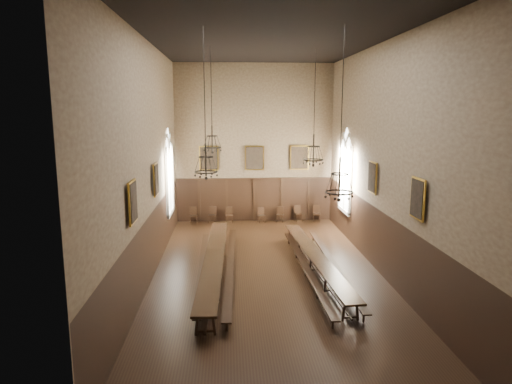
{
  "coord_description": "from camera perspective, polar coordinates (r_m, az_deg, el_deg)",
  "views": [
    {
      "loc": [
        -1.51,
        -17.09,
        6.43
      ],
      "look_at": [
        -0.36,
        1.5,
        3.06
      ],
      "focal_mm": 32.0,
      "sensor_mm": 36.0,
      "label": 1
    }
  ],
  "objects": [
    {
      "name": "window_left",
      "position": [
        22.98,
        -10.81,
        2.51
      ],
      "size": [
        0.2,
        2.2,
        4.6
      ],
      "primitive_type": null,
      "color": "white",
      "rests_on": "wall_left"
    },
    {
      "name": "portrait_back_1",
      "position": [
        26.16,
        -0.2,
        4.27
      ],
      "size": [
        1.1,
        0.12,
        1.4
      ],
      "color": "#A87E28",
      "rests_on": "wall_back"
    },
    {
      "name": "bench_left_inner",
      "position": [
        18.28,
        -3.21,
        -9.37
      ],
      "size": [
        0.61,
        10.21,
        0.46
      ],
      "rotation": [
        0.0,
        0.0,
        -0.03
      ],
      "color": "black",
      "rests_on": "floor"
    },
    {
      "name": "chair_7",
      "position": [
        26.82,
        7.58,
        -3.07
      ],
      "size": [
        0.48,
        0.48,
        0.95
      ],
      "rotation": [
        0.0,
        0.0,
        -0.16
      ],
      "color": "black",
      "rests_on": "floor"
    },
    {
      "name": "portrait_back_2",
      "position": [
        26.44,
        5.45,
        4.29
      ],
      "size": [
        1.1,
        0.12,
        1.4
      ],
      "color": "#A87E28",
      "rests_on": "wall_back"
    },
    {
      "name": "window_right",
      "position": [
        23.55,
        11.12,
        2.68
      ],
      "size": [
        0.2,
        2.2,
        4.6
      ],
      "primitive_type": null,
      "color": "white",
      "rests_on": "wall_right"
    },
    {
      "name": "bench_left_outer",
      "position": [
        18.19,
        -6.72,
        -9.62
      ],
      "size": [
        0.44,
        9.25,
        0.42
      ],
      "rotation": [
        0.0,
        0.0,
        0.02
      ],
      "color": "black",
      "rests_on": "floor"
    },
    {
      "name": "wainscot_panelling",
      "position": [
        17.92,
        1.46,
        -6.54
      ],
      "size": [
        9.0,
        18.0,
        2.5
      ],
      "primitive_type": null,
      "color": "black",
      "rests_on": "floor"
    },
    {
      "name": "chair_2",
      "position": [
        26.36,
        -3.34,
        -3.27
      ],
      "size": [
        0.44,
        0.44,
        0.9
      ],
      "rotation": [
        0.0,
        0.0,
        0.12
      ],
      "color": "black",
      "rests_on": "floor"
    },
    {
      "name": "table_left",
      "position": [
        18.12,
        -5.22,
        -9.17
      ],
      "size": [
        1.03,
        10.63,
        0.83
      ],
      "rotation": [
        0.0,
        0.0,
        -0.03
      ],
      "color": "black",
      "rests_on": "floor"
    },
    {
      "name": "wall_right",
      "position": [
        18.22,
        15.82,
        3.8
      ],
      "size": [
        0.02,
        18.0,
        9.0
      ],
      "primitive_type": "cube",
      "color": "#7F6B4E",
      "rests_on": "ground"
    },
    {
      "name": "portrait_right_0",
      "position": [
        19.22,
        14.36,
        1.78
      ],
      "size": [
        0.12,
        1.0,
        1.3
      ],
      "color": "#A87E28",
      "rests_on": "wall_right"
    },
    {
      "name": "wall_front",
      "position": [
        8.44,
        6.87,
        -3.02
      ],
      "size": [
        9.0,
        0.02,
        9.0
      ],
      "primitive_type": "cube",
      "color": "#7F6B4E",
      "rests_on": "ground"
    },
    {
      "name": "chandelier_front_left",
      "position": [
        15.1,
        -6.3,
        3.84
      ],
      "size": [
        0.76,
        0.76,
        4.73
      ],
      "color": "black",
      "rests_on": "ceiling"
    },
    {
      "name": "chair_1",
      "position": [
        26.4,
        -5.49,
        -3.24
      ],
      "size": [
        0.5,
        0.5,
        0.94
      ],
      "rotation": [
        0.0,
        0.0,
        -0.25
      ],
      "color": "black",
      "rests_on": "floor"
    },
    {
      "name": "portrait_right_1",
      "position": [
        15.06,
        19.56,
        -0.78
      ],
      "size": [
        0.12,
        1.0,
        1.3
      ],
      "color": "#A87E28",
      "rests_on": "wall_right"
    },
    {
      "name": "chandelier_front_right",
      "position": [
        15.02,
        10.39,
        1.19
      ],
      "size": [
        0.93,
        0.93,
        5.39
      ],
      "color": "black",
      "rests_on": "ceiling"
    },
    {
      "name": "bench_right_outer",
      "position": [
        18.74,
        9.53,
        -9.07
      ],
      "size": [
        0.36,
        9.52,
        0.43
      ],
      "rotation": [
        0.0,
        0.0,
        -0.01
      ],
      "color": "black",
      "rests_on": "floor"
    },
    {
      "name": "chandelier_back_right",
      "position": [
        20.36,
        7.2,
        4.86
      ],
      "size": [
        0.91,
        0.91,
        4.93
      ],
      "color": "black",
      "rests_on": "ceiling"
    },
    {
      "name": "portrait_left_0",
      "position": [
        18.52,
        -12.41,
        1.55
      ],
      "size": [
        0.12,
        1.0,
        1.3
      ],
      "color": "#A87E28",
      "rests_on": "wall_left"
    },
    {
      "name": "chair_6",
      "position": [
        26.71,
        5.3,
        -3.09
      ],
      "size": [
        0.51,
        0.51,
        0.94
      ],
      "rotation": [
        0.0,
        0.0,
        0.25
      ],
      "color": "black",
      "rests_on": "floor"
    },
    {
      "name": "portrait_back_0",
      "position": [
        26.14,
        -5.92,
        4.22
      ],
      "size": [
        1.1,
        0.12,
        1.4
      ],
      "color": "#A87E28",
      "rests_on": "wall_back"
    },
    {
      "name": "bench_right_inner",
      "position": [
        18.18,
        6.21,
        -9.59
      ],
      "size": [
        0.44,
        9.51,
        0.43
      ],
      "rotation": [
        0.0,
        0.0,
        0.02
      ],
      "color": "black",
      "rests_on": "floor"
    },
    {
      "name": "ceiling",
      "position": [
        17.35,
        1.59,
        18.81
      ],
      "size": [
        9.0,
        18.0,
        0.02
      ],
      "primitive_type": "cube",
      "color": "black",
      "rests_on": "ground"
    },
    {
      "name": "chandelier_back_left",
      "position": [
        19.48,
        -5.51,
        6.47
      ],
      "size": [
        0.76,
        0.76,
        4.3
      ],
      "color": "black",
      "rests_on": "ceiling"
    },
    {
      "name": "chair_5",
      "position": [
        26.52,
        3.01,
        -3.18
      ],
      "size": [
        0.47,
        0.47,
        0.89
      ],
      "rotation": [
        0.0,
        0.0,
        -0.21
      ],
      "color": "black",
      "rests_on": "floor"
    },
    {
      "name": "portrait_left_1",
      "position": [
        14.16,
        -15.16,
        -1.21
      ],
      "size": [
        0.12,
        1.0,
        1.3
      ],
      "color": "#A87E28",
      "rests_on": "wall_left"
    },
    {
      "name": "floor",
      "position": [
        18.33,
        1.44,
        -10.31
      ],
      "size": [
        9.0,
        18.0,
        0.02
      ],
      "primitive_type": "cube",
      "color": "black",
      "rests_on": "ground"
    },
    {
      "name": "wall_back",
      "position": [
        26.22,
        -0.22,
        6.04
      ],
      "size": [
        9.0,
        0.02,
        9.0
      ],
      "primitive_type": "cube",
      "color": "#7F6B4E",
      "rests_on": "ground"
    },
    {
      "name": "table_right",
      "position": [
        18.58,
        7.46,
        -8.85
      ],
      "size": [
        1.25,
        9.54,
        0.74
      ],
      "rotation": [
        0.0,
        0.0,
        0.06
      ],
      "color": "black",
      "rests_on": "floor"
    },
    {
      "name": "chair_4",
      "position": [
        26.38,
        0.69,
        -3.26
      ],
      "size": [
        0.46,
        0.46,
        0.86
      ],
      "rotation": [
        0.0,
        0.0,
        0.22
      ],
      "color": "black",
      "rests_on": "floor"
    },
    {
      "name": "chair_0",
      "position": [
        26.4,
        -7.8,
        -3.29
      ],
      "size": [
        0.47,
        0.47,
        0.95
      ],
      "rotation": [
        0.0,
        0.0,
        0.13
      ],
      "color": "black",
      "rests_on": "floor"
    },
    {
      "name": "wall_left",
      "position": [
        17.46,
        -13.43,
        3.64
      ],
      "size": [
        0.02,
        18.0,
        9.0
      ],
      "primitive_type": "cube",
      "color": "#7F6B4E",
      "rests_on": "ground"
    }
  ]
}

